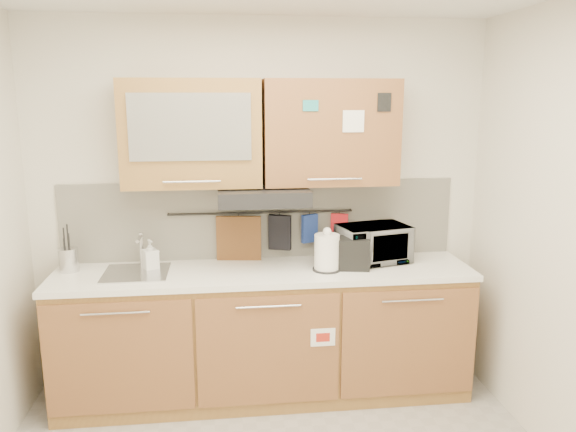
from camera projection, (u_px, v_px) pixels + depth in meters
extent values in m
plane|color=silver|center=(261.00, 206.00, 4.02)|extent=(3.20, 0.00, 3.20)
cube|color=#A47B3A|center=(265.00, 335.00, 3.91)|extent=(2.80, 0.60, 0.88)
cube|color=black|center=(265.00, 386.00, 3.99)|extent=(2.80, 0.54, 0.10)
cube|color=brown|center=(119.00, 359.00, 3.49)|extent=(0.91, 0.02, 0.74)
cylinder|color=silver|center=(115.00, 313.00, 3.40)|extent=(0.41, 0.01, 0.01)
cube|color=brown|center=(269.00, 351.00, 3.60)|extent=(0.91, 0.02, 0.74)
cylinder|color=silver|center=(269.00, 307.00, 3.51)|extent=(0.41, 0.01, 0.01)
cube|color=brown|center=(409.00, 343.00, 3.70)|extent=(0.91, 0.02, 0.74)
cylinder|color=silver|center=(413.00, 300.00, 3.61)|extent=(0.41, 0.01, 0.01)
cube|color=white|center=(264.00, 272.00, 3.80)|extent=(2.82, 0.62, 0.04)
cube|color=silver|center=(261.00, 220.00, 4.03)|extent=(2.80, 0.02, 0.56)
cube|color=#A47B3A|center=(192.00, 133.00, 3.68)|extent=(0.90, 0.35, 0.70)
cube|color=silver|center=(190.00, 127.00, 3.49)|extent=(0.76, 0.02, 0.42)
cube|color=brown|center=(330.00, 132.00, 3.79)|extent=(0.90, 0.35, 0.70)
cube|color=white|center=(353.00, 121.00, 3.61)|extent=(0.14, 0.00, 0.14)
cube|color=black|center=(263.00, 195.00, 3.75)|extent=(0.60, 0.46, 0.10)
cube|color=silver|center=(136.00, 274.00, 3.71)|extent=(0.42, 0.40, 0.03)
cylinder|color=silver|center=(142.00, 250.00, 3.84)|extent=(0.03, 0.03, 0.24)
cylinder|color=silver|center=(139.00, 238.00, 3.74)|extent=(0.02, 0.18, 0.02)
cylinder|color=black|center=(261.00, 213.00, 3.98)|extent=(1.30, 0.02, 0.02)
cylinder|color=silver|center=(69.00, 260.00, 3.74)|extent=(0.15, 0.15, 0.16)
cylinder|color=black|center=(65.00, 249.00, 3.74)|extent=(0.01, 0.01, 0.30)
cylinder|color=black|center=(70.00, 253.00, 3.72)|extent=(0.01, 0.01, 0.27)
cylinder|color=black|center=(69.00, 247.00, 3.75)|extent=(0.01, 0.01, 0.32)
cylinder|color=black|center=(65.00, 255.00, 3.71)|extent=(0.01, 0.01, 0.23)
cylinder|color=white|center=(327.00, 253.00, 3.76)|extent=(0.20, 0.20, 0.25)
sphere|color=white|center=(327.00, 231.00, 3.72)|extent=(0.06, 0.06, 0.06)
cube|color=white|center=(343.00, 252.00, 3.74)|extent=(0.03, 0.04, 0.16)
cylinder|color=black|center=(327.00, 269.00, 3.78)|extent=(0.19, 0.19, 0.01)
cube|color=black|center=(348.00, 253.00, 3.80)|extent=(0.31, 0.22, 0.21)
cube|color=black|center=(341.00, 239.00, 3.78)|extent=(0.10, 0.14, 0.01)
cube|color=black|center=(356.00, 239.00, 3.78)|extent=(0.10, 0.14, 0.01)
imported|color=#999999|center=(373.00, 244.00, 3.95)|extent=(0.54, 0.42, 0.26)
imported|color=#999999|center=(150.00, 255.00, 3.77)|extent=(0.12, 0.13, 0.21)
cube|color=brown|center=(239.00, 243.00, 3.99)|extent=(0.32, 0.06, 0.39)
cube|color=navy|center=(310.00, 228.00, 4.03)|extent=(0.12, 0.08, 0.20)
cube|color=black|center=(280.00, 232.00, 4.01)|extent=(0.17, 0.10, 0.25)
cube|color=red|center=(339.00, 224.00, 4.05)|extent=(0.12, 0.05, 0.15)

